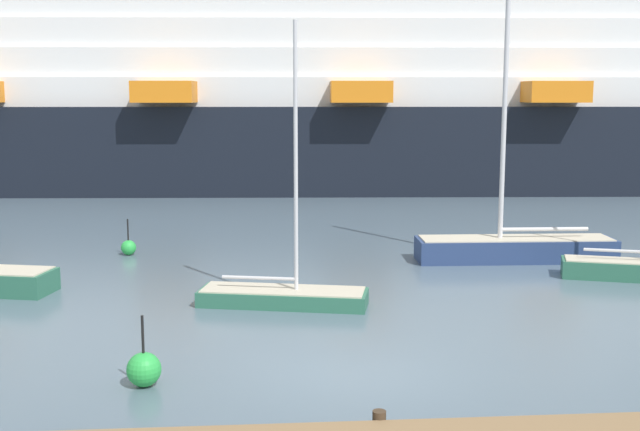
% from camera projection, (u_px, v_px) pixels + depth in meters
% --- Properties ---
extents(ground_plane, '(600.00, 600.00, 0.00)m').
position_uv_depth(ground_plane, '(354.00, 377.00, 17.60)').
color(ground_plane, slate).
extents(sailboat_0, '(5.19, 2.50, 8.28)m').
position_uv_depth(sailboat_0, '(283.00, 293.00, 23.51)').
color(sailboat_0, '#2D6B51').
rests_on(sailboat_0, ground_plane).
extents(sailboat_2, '(7.45, 1.89, 11.90)m').
position_uv_depth(sailboat_2, '(515.00, 244.00, 29.74)').
color(sailboat_2, navy).
rests_on(sailboat_2, ground_plane).
extents(channel_buoy_0, '(0.58, 0.58, 1.42)m').
position_uv_depth(channel_buoy_0, '(129.00, 247.00, 30.84)').
color(channel_buoy_0, green).
rests_on(channel_buoy_0, ground_plane).
extents(channel_buoy_2, '(0.74, 0.74, 1.57)m').
position_uv_depth(channel_buoy_2, '(144.00, 369.00, 16.97)').
color(channel_buoy_2, green).
rests_on(channel_buoy_2, ground_plane).
extents(cruise_ship, '(99.61, 20.28, 19.30)m').
position_uv_depth(cruise_ship, '(96.00, 94.00, 53.52)').
color(cruise_ship, black).
rests_on(cruise_ship, ground_plane).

